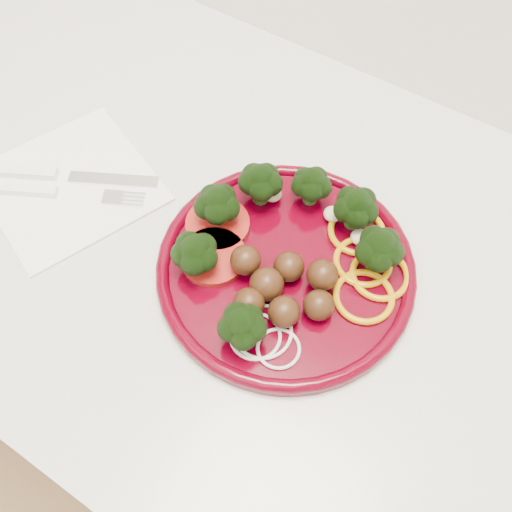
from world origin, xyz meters
The scene contains 5 objects.
counter centered at (0.00, 1.70, 0.45)m, with size 2.40×0.60×0.90m.
plate centered at (0.21, 1.69, 0.92)m, with size 0.27×0.27×0.06m.
napkin centered at (-0.05, 1.65, 0.90)m, with size 0.18×0.18×0.00m, color white.
knife centered at (-0.08, 1.64, 0.91)m, with size 0.18×0.10×0.01m.
fork centered at (-0.07, 1.62, 0.91)m, with size 0.16×0.09×0.01m.
Camera 1 is at (0.35, 1.42, 1.42)m, focal length 40.00 mm.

